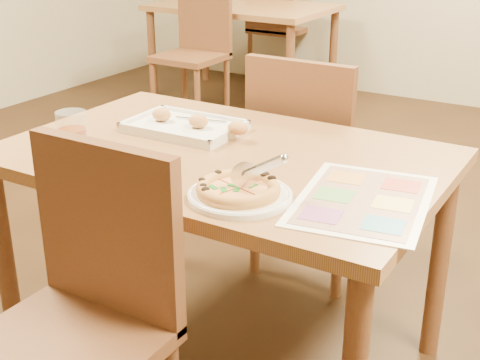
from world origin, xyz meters
The scene contains 12 objects.
dining_table centered at (0.00, 0.00, 0.63)m, with size 1.30×0.85×0.72m.
chair_near centered at (0.00, -0.60, 0.57)m, with size 0.42×0.42×0.47m.
chair_far centered at (0.00, 0.60, 0.57)m, with size 0.42×0.42×0.47m.
bg_table centered at (-1.60, 2.80, 0.63)m, with size 1.30×0.85×0.72m.
bg_chair_near centered at (-1.60, 2.20, 0.57)m, with size 0.42×0.42×0.47m.
bg_chair_far centered at (-1.60, 3.30, 0.57)m, with size 0.42×0.42×0.47m.
plate centered at (0.22, -0.27, 0.73)m, with size 0.26×0.26×0.01m, color white.
pizza centered at (0.22, -0.27, 0.75)m, with size 0.21×0.21×0.03m.
pizza_cutter centered at (0.26, -0.24, 0.80)m, with size 0.11×0.10×0.08m.
appetizer_tray centered at (-0.20, 0.10, 0.74)m, with size 0.42×0.25×0.06m.
glass_tumbler centered at (-0.40, -0.20, 0.77)m, with size 0.09×0.09×0.11m.
menu centered at (0.49, -0.12, 0.72)m, with size 0.31×0.44×0.01m, color white.
Camera 1 is at (1.01, -1.58, 1.40)m, focal length 50.00 mm.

